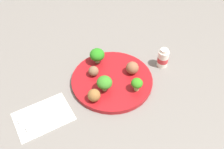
{
  "coord_description": "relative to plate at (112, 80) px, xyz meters",
  "views": [
    {
      "loc": [
        0.32,
        0.5,
        0.66
      ],
      "look_at": [
        0.0,
        0.0,
        0.04
      ],
      "focal_mm": 40.92,
      "sensor_mm": 36.0,
      "label": 1
    }
  ],
  "objects": [
    {
      "name": "meatball_front_left",
      "position": [
        0.04,
        -0.05,
        0.03
      ],
      "size": [
        0.04,
        0.04,
        0.04
      ],
      "primitive_type": "sphere",
      "color": "brown",
      "rests_on": "plate"
    },
    {
      "name": "yogurt_bottle",
      "position": [
        -0.2,
        0.03,
        0.03
      ],
      "size": [
        0.04,
        0.04,
        0.08
      ],
      "color": "white",
      "rests_on": "ground_plane"
    },
    {
      "name": "knife",
      "position": [
        0.26,
        -0.01,
        -0.0
      ],
      "size": [
        0.15,
        0.02,
        0.01
      ],
      "color": "silver",
      "rests_on": "napkin"
    },
    {
      "name": "broccoli_floret_near_rim",
      "position": [
        0.0,
        -0.1,
        0.04
      ],
      "size": [
        0.05,
        0.05,
        0.06
      ],
      "color": "#90BF77",
      "rests_on": "plate"
    },
    {
      "name": "meatball_far_rim",
      "position": [
        0.1,
        0.05,
        0.03
      ],
      "size": [
        0.04,
        0.04,
        0.04
      ],
      "primitive_type": "sphere",
      "color": "brown",
      "rests_on": "plate"
    },
    {
      "name": "plate",
      "position": [
        0.0,
        0.0,
        0.0
      ],
      "size": [
        0.28,
        0.28,
        0.02
      ],
      "primitive_type": "cylinder",
      "color": "maroon",
      "rests_on": "ground_plane"
    },
    {
      "name": "ground_plane",
      "position": [
        0.0,
        0.0,
        -0.01
      ],
      "size": [
        4.0,
        4.0,
        0.0
      ],
      "primitive_type": "plane",
      "color": "slate"
    },
    {
      "name": "broccoli_floret_front_left",
      "position": [
        0.05,
        0.03,
        0.04
      ],
      "size": [
        0.05,
        0.05,
        0.05
      ],
      "color": "#A1BE74",
      "rests_on": "plate"
    },
    {
      "name": "broccoli_floret_mid_left",
      "position": [
        -0.04,
        0.08,
        0.04
      ],
      "size": [
        0.04,
        0.04,
        0.05
      ],
      "color": "#91BF6A",
      "rests_on": "plate"
    },
    {
      "name": "fork",
      "position": [
        0.27,
        0.03,
        -0.0
      ],
      "size": [
        0.12,
        0.02,
        0.01
      ],
      "color": "silver",
      "rests_on": "napkin"
    },
    {
      "name": "napkin",
      "position": [
        0.26,
        0.01,
        -0.01
      ],
      "size": [
        0.17,
        0.13,
        0.01
      ],
      "primitive_type": "cube",
      "rotation": [
        0.0,
        0.0,
        -0.04
      ],
      "color": "white",
      "rests_on": "ground_plane"
    },
    {
      "name": "meatball_back_left",
      "position": [
        -0.08,
        0.01,
        0.03
      ],
      "size": [
        0.04,
        0.04,
        0.04
      ],
      "primitive_type": "sphere",
      "color": "brown",
      "rests_on": "plate"
    }
  ]
}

